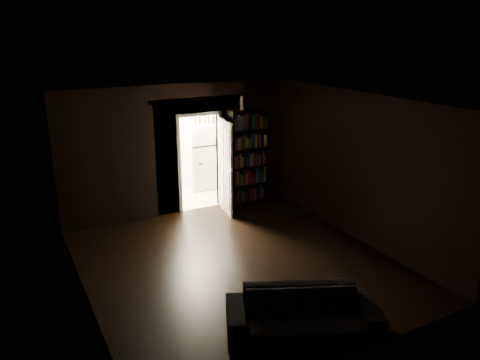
{
  "coord_description": "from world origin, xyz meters",
  "views": [
    {
      "loc": [
        -3.36,
        -6.4,
        3.86
      ],
      "look_at": [
        0.52,
        0.9,
        1.19
      ],
      "focal_mm": 35.0,
      "sensor_mm": 36.0,
      "label": 1
    }
  ],
  "objects": [
    {
      "name": "sofa",
      "position": [
        -0.14,
        -2.1,
        0.39
      ],
      "size": [
        2.19,
        1.62,
        0.77
      ],
      "primitive_type": "imported",
      "rotation": [
        0.0,
        0.0,
        -0.43
      ],
      "color": "black",
      "rests_on": "ground"
    },
    {
      "name": "bookshelf",
      "position": [
        1.59,
        2.55,
        1.1
      ],
      "size": [
        0.95,
        0.54,
        2.2
      ],
      "primitive_type": "cube",
      "rotation": [
        0.0,
        0.0,
        0.26
      ],
      "color": "black",
      "rests_on": "ground"
    },
    {
      "name": "kitchen_alcove",
      "position": [
        0.5,
        3.87,
        1.21
      ],
      "size": [
        2.2,
        1.8,
        2.6
      ],
      "color": "beige",
      "rests_on": "ground"
    },
    {
      "name": "refrigerator",
      "position": [
        1.1,
        4.11,
        0.82
      ],
      "size": [
        0.76,
        0.7,
        1.65
      ],
      "primitive_type": "cube",
      "rotation": [
        0.0,
        0.0,
        -0.03
      ],
      "color": "white",
      "rests_on": "ground"
    },
    {
      "name": "figurine",
      "position": [
        1.41,
        2.49,
        2.35
      ],
      "size": [
        0.11,
        0.11,
        0.3
      ],
      "primitive_type": "cube",
      "rotation": [
        0.0,
        0.0,
        -0.11
      ],
      "color": "silver",
      "rests_on": "bookshelf"
    },
    {
      "name": "room_walls",
      "position": [
        -0.01,
        1.07,
        1.68
      ],
      "size": [
        5.02,
        5.61,
        2.84
      ],
      "color": "black",
      "rests_on": "ground"
    },
    {
      "name": "ground",
      "position": [
        0.0,
        0.0,
        0.0
      ],
      "size": [
        5.5,
        5.5,
        0.0
      ],
      "primitive_type": "plane",
      "color": "black",
      "rests_on": "ground"
    },
    {
      "name": "door",
      "position": [
        0.91,
        2.31,
        1.02
      ],
      "size": [
        0.17,
        0.85,
        2.05
      ],
      "primitive_type": "cube",
      "rotation": [
        0.0,
        0.0,
        1.43
      ],
      "color": "silver",
      "rests_on": "ground"
    },
    {
      "name": "bottles",
      "position": [
        1.19,
        4.02,
        1.78
      ],
      "size": [
        0.66,
        0.16,
        0.26
      ],
      "primitive_type": "cube",
      "rotation": [
        0.0,
        0.0,
        0.12
      ],
      "color": "black",
      "rests_on": "refrigerator"
    }
  ]
}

